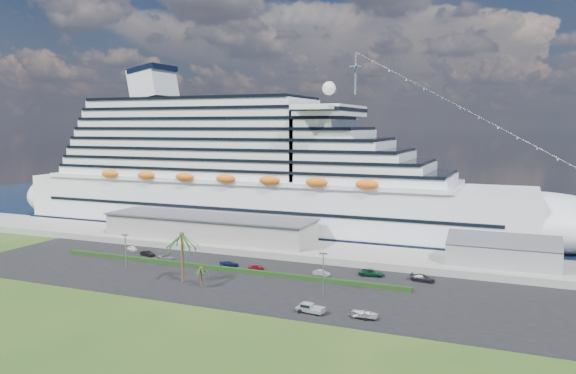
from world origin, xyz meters
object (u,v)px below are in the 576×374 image
at_px(cruise_ship, 257,178).
at_px(boat_trailer, 365,313).
at_px(parked_car_3, 229,264).
at_px(pickup_truck, 310,308).

height_order(cruise_ship, boat_trailer, cruise_ship).
bearing_deg(parked_car_3, boat_trailer, -143.36).
height_order(parked_car_3, boat_trailer, boat_trailer).
xyz_separation_m(parked_car_3, boat_trailer, (38.94, -22.82, 0.37)).
distance_m(cruise_ship, parked_car_3, 49.08).
bearing_deg(boat_trailer, pickup_truck, -175.39).
bearing_deg(pickup_truck, boat_trailer, 4.61).
relative_size(cruise_ship, pickup_truck, 37.02).
relative_size(parked_car_3, pickup_truck, 0.87).
bearing_deg(cruise_ship, boat_trailer, -51.72).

